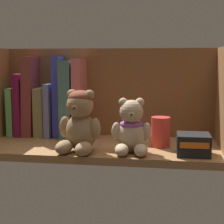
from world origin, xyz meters
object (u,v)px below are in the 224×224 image
(teddy_bear_larger, at_px, (80,122))
(book_2, at_px, (32,96))
(book_1, at_px, (23,104))
(small_product_box, at_px, (193,144))
(teddy_bear_smaller, at_px, (131,130))
(pillar_candle, at_px, (161,132))
(book_5, at_px, (60,97))
(book_0, at_px, (16,111))
(book_3, at_px, (44,111))
(book_6, at_px, (70,98))
(book_4, at_px, (52,109))
(book_7, at_px, (81,98))

(teddy_bear_larger, bearing_deg, book_2, 136.60)
(book_1, bearing_deg, teddy_bear_larger, -39.27)
(teddy_bear_larger, relative_size, small_product_box, 1.97)
(teddy_bear_smaller, relative_size, pillar_candle, 1.72)
(teddy_bear_smaller, height_order, pillar_candle, teddy_bear_smaller)
(book_1, distance_m, book_5, 0.13)
(pillar_candle, bearing_deg, small_product_box, -43.37)
(small_product_box, bearing_deg, book_0, 161.40)
(book_3, distance_m, book_6, 0.10)
(pillar_candle, height_order, small_product_box, pillar_candle)
(book_4, bearing_deg, book_2, 180.00)
(teddy_bear_larger, bearing_deg, book_4, 125.50)
(book_0, xyz_separation_m, small_product_box, (0.55, -0.19, -0.05))
(book_0, distance_m, book_2, 0.08)
(book_0, distance_m, small_product_box, 0.58)
(book_6, xyz_separation_m, teddy_bear_larger, (0.08, -0.19, -0.04))
(book_4, xyz_separation_m, book_7, (0.09, 0.00, 0.04))
(book_6, relative_size, book_7, 0.98)
(book_4, distance_m, teddy_bear_smaller, 0.33)
(book_1, distance_m, book_4, 0.10)
(book_4, xyz_separation_m, book_6, (0.06, 0.00, 0.04))
(book_2, distance_m, book_3, 0.06)
(book_5, height_order, book_7, book_5)
(book_3, bearing_deg, book_5, 0.00)
(book_4, relative_size, book_5, 0.67)
(book_0, relative_size, book_7, 0.62)
(book_2, bearing_deg, teddy_bear_larger, -43.40)
(teddy_bear_larger, bearing_deg, book_0, 143.61)
(book_6, xyz_separation_m, teddy_bear_smaller, (0.21, -0.19, -0.06))
(book_1, xyz_separation_m, book_7, (0.19, 0.00, 0.02))
(book_2, distance_m, teddy_bear_larger, 0.28)
(book_6, height_order, pillar_candle, book_6)
(book_7, xyz_separation_m, teddy_bear_smaller, (0.18, -0.19, -0.06))
(book_4, relative_size, pillar_candle, 2.01)
(book_5, xyz_separation_m, pillar_candle, (0.32, -0.11, -0.08))
(book_4, xyz_separation_m, teddy_bear_smaller, (0.27, -0.19, -0.02))
(book_5, distance_m, teddy_bear_larger, 0.23)
(book_6, bearing_deg, teddy_bear_smaller, -41.36)
(book_1, relative_size, small_product_box, 2.37)
(teddy_bear_larger, xyz_separation_m, teddy_bear_smaller, (0.13, 0.00, -0.02))
(book_0, relative_size, book_1, 0.77)
(book_5, bearing_deg, pillar_candle, -18.41)
(book_7, bearing_deg, book_2, 180.00)
(book_7, xyz_separation_m, small_product_box, (0.33, -0.19, -0.09))
(book_0, xyz_separation_m, book_3, (0.09, 0.00, 0.00))
(book_0, distance_m, book_6, 0.19)
(book_0, distance_m, teddy_bear_larger, 0.32)
(teddy_bear_smaller, xyz_separation_m, small_product_box, (0.16, 0.00, -0.03))
(book_6, bearing_deg, small_product_box, -26.67)
(book_1, distance_m, book_7, 0.19)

